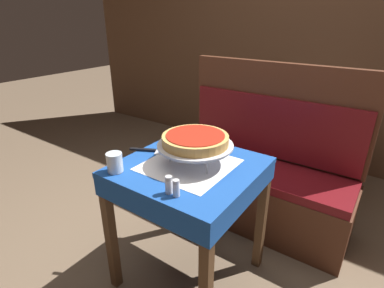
{
  "coord_description": "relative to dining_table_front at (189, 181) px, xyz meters",
  "views": [
    {
      "loc": [
        0.82,
        -1.15,
        1.5
      ],
      "look_at": [
        0.01,
        0.01,
        0.89
      ],
      "focal_mm": 28.0,
      "sensor_mm": 36.0,
      "label": 1
    }
  ],
  "objects": [
    {
      "name": "condiment_caddy",
      "position": [
        0.07,
        1.74,
        0.15
      ],
      "size": [
        0.13,
        0.13,
        0.17
      ],
      "color": "black",
      "rests_on": "dining_table_rear"
    },
    {
      "name": "deep_dish_pizza",
      "position": [
        0.01,
        0.04,
        0.24
      ],
      "size": [
        0.35,
        0.35,
        0.05
      ],
      "color": "tan",
      "rests_on": "pizza_pan_stand"
    },
    {
      "name": "dining_table_front",
      "position": [
        0.0,
        0.0,
        0.0
      ],
      "size": [
        0.7,
        0.7,
        0.77
      ],
      "color": "#194799",
      "rests_on": "ground_plane"
    },
    {
      "name": "pizza_pan_stand",
      "position": [
        0.01,
        0.04,
        0.2
      ],
      "size": [
        0.4,
        0.4,
        0.11
      ],
      "color": "#ADADB2",
      "rests_on": "dining_table_front"
    },
    {
      "name": "dining_table_rear",
      "position": [
        0.16,
        1.63,
        -0.02
      ],
      "size": [
        0.7,
        0.7,
        0.78
      ],
      "color": "beige",
      "rests_on": "ground_plane"
    },
    {
      "name": "salt_shaker",
      "position": [
        0.09,
        -0.27,
        0.14
      ],
      "size": [
        0.03,
        0.03,
        0.08
      ],
      "color": "silver",
      "rests_on": "dining_table_front"
    },
    {
      "name": "pizza_server",
      "position": [
        -0.27,
        0.02,
        0.11
      ],
      "size": [
        0.26,
        0.16,
        0.01
      ],
      "color": "#BCBCC1",
      "rests_on": "dining_table_front"
    },
    {
      "name": "ground_plane",
      "position": [
        0.0,
        0.0,
        -0.67
      ],
      "size": [
        14.0,
        14.0,
        0.0
      ],
      "primitive_type": "plane",
      "color": "brown"
    },
    {
      "name": "water_glass_near",
      "position": [
        -0.26,
        -0.27,
        0.15
      ],
      "size": [
        0.08,
        0.08,
        0.1
      ],
      "color": "silver",
      "rests_on": "dining_table_front"
    },
    {
      "name": "booth_bench",
      "position": [
        0.11,
        0.78,
        -0.32
      ],
      "size": [
        1.33,
        0.48,
        1.2
      ],
      "color": "#4C2819",
      "rests_on": "ground_plane"
    },
    {
      "name": "pepper_shaker",
      "position": [
        0.13,
        -0.27,
        0.14
      ],
      "size": [
        0.03,
        0.03,
        0.08
      ],
      "color": "silver",
      "rests_on": "dining_table_front"
    },
    {
      "name": "napkin_holder",
      "position": [
        -0.13,
        0.31,
        0.15
      ],
      "size": [
        0.1,
        0.05,
        0.09
      ],
      "color": "#B2B2B7",
      "rests_on": "dining_table_front"
    },
    {
      "name": "back_wall_panel",
      "position": [
        0.0,
        2.08,
        0.53
      ],
      "size": [
        6.0,
        0.04,
        2.4
      ],
      "primitive_type": "cube",
      "color": "brown",
      "rests_on": "ground_plane"
    }
  ]
}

